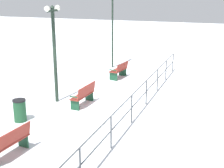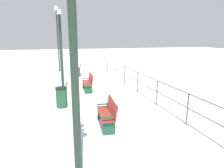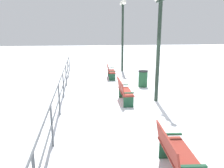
{
  "view_description": "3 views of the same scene",
  "coord_description": "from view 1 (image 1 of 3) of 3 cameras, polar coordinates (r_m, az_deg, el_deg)",
  "views": [
    {
      "loc": [
        -5.75,
        11.53,
        4.74
      ],
      "look_at": [
        -1.29,
        -0.27,
        1.01
      ],
      "focal_mm": 50.31,
      "sensor_mm": 36.0,
      "label": 1
    },
    {
      "loc": [
        1.59,
        10.9,
        2.91
      ],
      "look_at": [
        -1.08,
        1.34,
        0.61
      ],
      "focal_mm": 32.75,
      "sensor_mm": 36.0,
      "label": 2
    },
    {
      "loc": [
        -1.86,
        -8.34,
        2.79
      ],
      "look_at": [
        -0.52,
        0.45,
        0.67
      ],
      "focal_mm": 34.81,
      "sensor_mm": 36.0,
      "label": 3
    }
  ],
  "objects": [
    {
      "name": "trash_bin",
      "position": [
        12.37,
        -16.41,
        -4.61
      ],
      "size": [
        0.49,
        0.49,
        0.86
      ],
      "color": "#1E4C2D",
      "rests_on": "ground"
    },
    {
      "name": "lamppost_middle",
      "position": [
        13.69,
        -10.47,
        7.26
      ],
      "size": [
        0.23,
        1.04,
        4.21
      ],
      "color": "#1E2D23",
      "rests_on": "ground"
    },
    {
      "name": "waterfront_railing",
      "position": [
        12.6,
        5.05,
        -2.07
      ],
      "size": [
        0.05,
        15.08,
        1.1
      ],
      "color": "#4C5156",
      "rests_on": "ground"
    },
    {
      "name": "bench_third",
      "position": [
        9.86,
        -18.01,
        -10.04
      ],
      "size": [
        0.6,
        1.5,
        0.9
      ],
      "rotation": [
        0.0,
        0.0,
        -0.08
      ],
      "color": "maroon",
      "rests_on": "ground"
    },
    {
      "name": "bench_second",
      "position": [
        13.52,
        -5.13,
        -1.93
      ],
      "size": [
        0.57,
        1.52,
        0.94
      ],
      "rotation": [
        0.0,
        0.0,
        -0.05
      ],
      "color": "maroon",
      "rests_on": "ground"
    },
    {
      "name": "bench_nearest",
      "position": [
        17.76,
        1.35,
        2.53
      ],
      "size": [
        0.72,
        1.45,
        0.9
      ],
      "rotation": [
        0.0,
        0.0,
        -0.11
      ],
      "color": "maroon",
      "rests_on": "ground"
    },
    {
      "name": "ground_plane",
      "position": [
        13.72,
        -5.47,
        -3.81
      ],
      "size": [
        80.0,
        80.0,
        0.0
      ],
      "primitive_type": "plane",
      "color": "white",
      "rests_on": "ground"
    },
    {
      "name": "lamppost_near",
      "position": [
        19.93,
        0.09,
        14.07
      ],
      "size": [
        0.31,
        0.99,
        5.3
      ],
      "color": "#1E2D23",
      "rests_on": "ground"
    }
  ]
}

